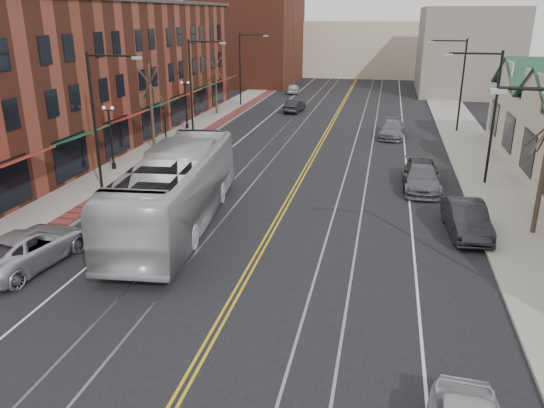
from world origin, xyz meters
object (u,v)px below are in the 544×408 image
at_px(parked_car_b, 466,219).
at_px(parked_suv, 28,248).
at_px(parked_car_c, 421,178).
at_px(parked_car_d, 421,173).
at_px(transit_bus, 176,190).

bearing_deg(parked_car_b, parked_suv, -162.96).
relative_size(parked_suv, parked_car_b, 1.18).
distance_m(parked_car_c, parked_car_d, 0.73).
height_order(transit_bus, parked_car_c, transit_bus).
relative_size(parked_car_c, parked_car_d, 1.05).
height_order(transit_bus, parked_car_d, transit_bus).
relative_size(parked_car_b, parked_car_c, 0.92).
relative_size(parked_suv, parked_car_d, 1.13).
height_order(parked_suv, parked_car_b, parked_car_b).
bearing_deg(transit_bus, parked_car_d, -148.36).
xyz_separation_m(transit_bus, parked_suv, (-4.54, -5.47, -1.15)).
relative_size(transit_bus, parked_car_d, 2.78).
bearing_deg(transit_bus, parked_car_b, -177.81).
bearing_deg(parked_car_c, transit_bus, -146.13).
distance_m(parked_car_b, parked_car_d, 7.64).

